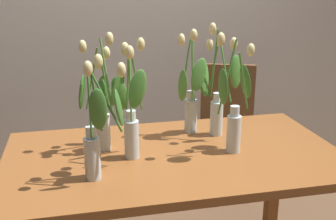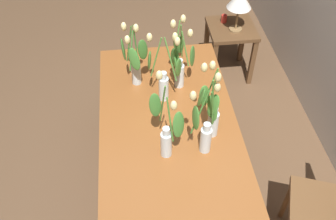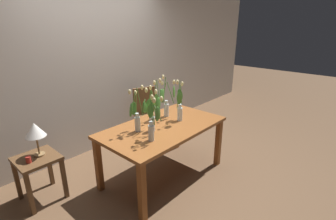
% 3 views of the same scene
% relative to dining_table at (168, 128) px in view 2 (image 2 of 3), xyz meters
% --- Properties ---
extents(ground_plane, '(18.00, 18.00, 0.00)m').
position_rel_dining_table_xyz_m(ground_plane, '(0.00, 0.00, -0.65)').
color(ground_plane, brown).
extents(dining_table, '(1.60, 0.90, 0.74)m').
position_rel_dining_table_xyz_m(dining_table, '(0.00, 0.00, 0.00)').
color(dining_table, brown).
rests_on(dining_table, ground).
extents(tulip_vase_0, '(0.22, 0.19, 0.58)m').
position_rel_dining_table_xyz_m(tulip_vase_0, '(0.28, -0.04, 0.28)').
color(tulip_vase_0, silver).
rests_on(tulip_vase_0, dining_table).
extents(tulip_vase_1, '(0.25, 0.19, 0.58)m').
position_rel_dining_table_xyz_m(tulip_vase_1, '(-0.32, 0.12, 0.29)').
color(tulip_vase_1, silver).
rests_on(tulip_vase_1, dining_table).
extents(tulip_vase_2, '(0.18, 0.24, 0.55)m').
position_rel_dining_table_xyz_m(tulip_vase_2, '(-0.20, 0.00, 0.30)').
color(tulip_vase_2, silver).
rests_on(tulip_vase_2, dining_table).
extents(tulip_vase_3, '(0.23, 0.20, 0.59)m').
position_rel_dining_table_xyz_m(tulip_vase_3, '(0.27, 0.19, 0.30)').
color(tulip_vase_3, silver).
rests_on(tulip_vase_3, dining_table).
extents(tulip_vase_4, '(0.16, 0.15, 0.56)m').
position_rel_dining_table_xyz_m(tulip_vase_4, '(0.14, 0.24, 0.27)').
color(tulip_vase_4, silver).
rests_on(tulip_vase_4, dining_table).
extents(tulip_vase_5, '(0.18, 0.19, 0.52)m').
position_rel_dining_table_xyz_m(tulip_vase_5, '(-0.36, -0.19, 0.30)').
color(tulip_vase_5, silver).
rests_on(tulip_vase_5, dining_table).
extents(side_table, '(0.44, 0.44, 0.55)m').
position_rel_dining_table_xyz_m(side_table, '(-1.29, 0.76, -0.22)').
color(side_table, brown).
rests_on(side_table, ground).
extents(table_lamp, '(0.22, 0.22, 0.40)m').
position_rel_dining_table_xyz_m(table_lamp, '(-1.24, 0.78, 0.21)').
color(table_lamp, olive).
rests_on(table_lamp, side_table).
extents(pillar_candle, '(0.06, 0.06, 0.07)m').
position_rel_dining_table_xyz_m(pillar_candle, '(-1.38, 0.70, -0.06)').
color(pillar_candle, '#B72D23').
rests_on(pillar_candle, side_table).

